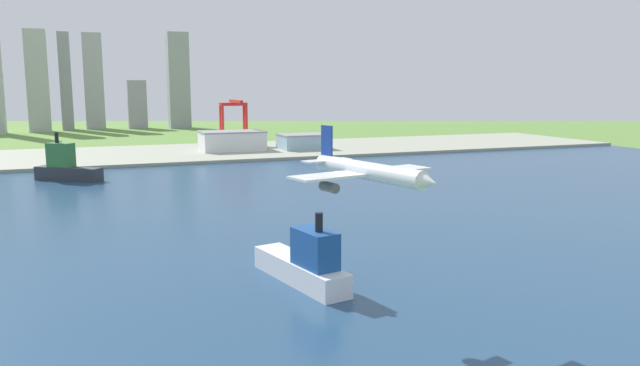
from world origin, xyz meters
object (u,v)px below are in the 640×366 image
object	(u,v)px
warehouse_main	(232,141)
airplane_landing	(369,172)
port_crane_red	(234,113)
container_barge	(66,167)
warehouse_annex	(303,141)
ferry_boat	(305,263)

from	to	relation	value
warehouse_main	airplane_landing	bearing A→B (deg)	-98.77
port_crane_red	warehouse_main	bearing A→B (deg)	-105.82
container_barge	warehouse_main	bearing A→B (deg)	41.36
warehouse_annex	container_barge	bearing A→B (deg)	-151.45
airplane_landing	container_barge	distance (m)	284.21
airplane_landing	warehouse_main	bearing A→B (deg)	81.23
ferry_boat	port_crane_red	size ratio (longest dim) A/B	0.97
container_barge	warehouse_annex	bearing A→B (deg)	28.55
ferry_boat	warehouse_main	bearing A→B (deg)	80.06
airplane_landing	ferry_boat	bearing A→B (deg)	92.25
container_barge	warehouse_annex	distance (m)	215.02
ferry_boat	warehouse_main	xyz separation A→B (m)	(61.29, 349.73, 4.45)
container_barge	warehouse_annex	world-z (taller)	container_barge
ferry_boat	warehouse_annex	bearing A→B (deg)	70.31
warehouse_main	ferry_boat	bearing A→B (deg)	-99.94
container_barge	warehouse_annex	xyz separation A→B (m)	(188.87, 102.77, 0.72)
ferry_boat	port_crane_red	distance (m)	402.41
warehouse_main	warehouse_annex	size ratio (longest dim) A/B	1.33
warehouse_main	warehouse_annex	distance (m)	61.03
airplane_landing	port_crane_red	size ratio (longest dim) A/B	0.92
warehouse_main	warehouse_annex	xyz separation A→B (m)	(60.08, -10.60, -1.75)
ferry_boat	warehouse_annex	world-z (taller)	ferry_boat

